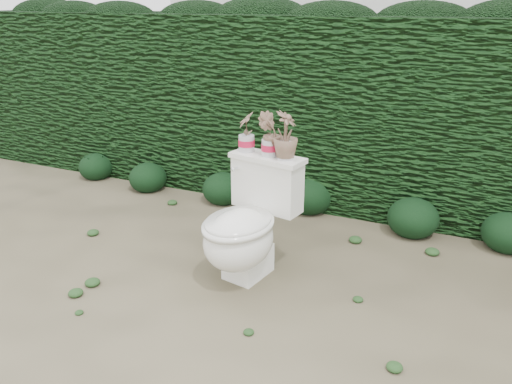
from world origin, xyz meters
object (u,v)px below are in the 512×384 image
at_px(toilet, 246,227).
at_px(potted_plant_center, 270,135).
at_px(potted_plant_left, 246,133).
at_px(potted_plant_right, 286,137).

distance_m(toilet, potted_plant_center, 0.61).
relative_size(potted_plant_left, potted_plant_center, 0.93).
bearing_deg(toilet, potted_plant_center, 85.78).
relative_size(toilet, potted_plant_center, 2.86).
xyz_separation_m(potted_plant_left, potted_plant_right, (0.30, -0.06, 0.02)).
height_order(toilet, potted_plant_right, potted_plant_right).
bearing_deg(toilet, potted_plant_left, 124.78).
xyz_separation_m(potted_plant_left, potted_plant_center, (0.18, -0.03, 0.01)).
bearing_deg(potted_plant_center, toilet, 52.56).
bearing_deg(potted_plant_left, potted_plant_center, 51.15).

